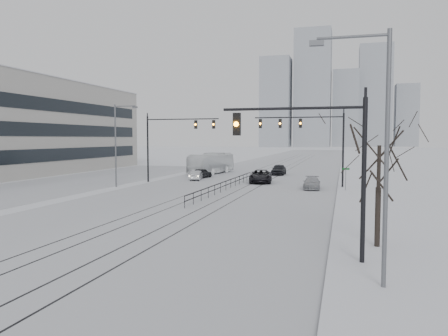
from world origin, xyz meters
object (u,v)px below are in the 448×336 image
Objects in this scene: sedan_sb_inner at (202,173)px; box_truck at (212,163)px; sedan_nb_right at (312,183)px; traffic_mast_near at (324,157)px; bare_tree at (379,156)px; sedan_sb_outer at (196,175)px; sedan_nb_far at (279,170)px; sedan_nb_front at (261,176)px.

box_truck reaches higher than sedan_sb_inner.
sedan_nb_right is 0.38× the size of box_truck.
traffic_mast_near is 1.15× the size of bare_tree.
sedan_nb_far is (9.01, 10.76, 0.17)m from sedan_sb_outer.
sedan_nb_front reaches higher than sedan_nb_right.
bare_tree is at bearing -77.21° from sedan_nb_front.
box_truck reaches higher than sedan_nb_right.
sedan_sb_inner is (-20.00, 33.66, -3.83)m from bare_tree.
box_truck is (-9.58, 11.11, 0.79)m from sedan_nb_front.
bare_tree reaches higher than sedan_nb_front.
bare_tree is 36.68m from sedan_sb_outer.
sedan_nb_right is (14.95, -6.04, 0.01)m from sedan_sb_outer.
traffic_mast_near is 3.85m from bare_tree.
bare_tree reaches higher than sedan_sb_inner.
sedan_sb_inner is 3.01m from sedan_sb_outer.
bare_tree is 1.42× the size of sedan_nb_right.
sedan_sb_outer is 16.13m from sedan_nb_right.
sedan_nb_front reaches higher than sedan_sb_inner.
traffic_mast_near is 1.26× the size of sedan_nb_front.
sedan_nb_far reaches higher than sedan_nb_right.
sedan_nb_right is 17.82m from sedan_nb_far.
traffic_mast_near is 28.00m from sedan_nb_right.
sedan_nb_far is (0.45, 11.78, 0.01)m from sedan_nb_front.
box_truck is (-15.97, 16.12, 0.93)m from sedan_nb_right.
bare_tree is at bearing 51.24° from traffic_mast_near.
sedan_nb_right is (-2.40, 27.62, -3.94)m from traffic_mast_near.
traffic_mast_near reaches higher than sedan_nb_front.
sedan_nb_far is at bearing -130.96° from sedan_sb_inner.
traffic_mast_near reaches higher than box_truck.
sedan_nb_right is at bearing 146.67° from sedan_sb_outer.
box_truck reaches higher than sedan_nb_far.
traffic_mast_near reaches higher than sedan_sb_inner.
sedan_sb_outer is 8.63m from sedan_nb_front.
sedan_nb_far is at bearing 106.55° from sedan_nb_right.
sedan_sb_inner is 17.68m from sedan_nb_right.
traffic_mast_near is 1.54× the size of sedan_nb_far.
sedan_sb_inner is at bearing 104.81° from box_truck.
bare_tree is at bearing -81.84° from sedan_nb_right.
sedan_nb_front is at bearing 139.33° from box_truck.
sedan_sb_outer is at bearing -129.94° from sedan_nb_far.
sedan_sb_outer is at bearing 122.81° from bare_tree.
bare_tree is at bearing 129.77° from sedan_sb_inner.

